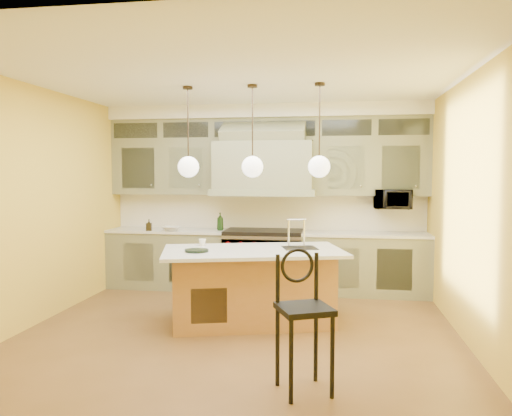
% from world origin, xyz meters
% --- Properties ---
extents(floor, '(5.00, 5.00, 0.00)m').
position_xyz_m(floor, '(0.00, 0.00, 0.00)').
color(floor, brown).
rests_on(floor, ground).
extents(ceiling, '(5.00, 5.00, 0.00)m').
position_xyz_m(ceiling, '(0.00, 0.00, 2.90)').
color(ceiling, white).
rests_on(ceiling, wall_back).
extents(wall_back, '(5.00, 0.00, 5.00)m').
position_xyz_m(wall_back, '(0.00, 2.50, 1.45)').
color(wall_back, gold).
rests_on(wall_back, ground).
extents(wall_front, '(5.00, 0.00, 5.00)m').
position_xyz_m(wall_front, '(0.00, -2.50, 1.45)').
color(wall_front, gold).
rests_on(wall_front, ground).
extents(wall_left, '(0.00, 5.00, 5.00)m').
position_xyz_m(wall_left, '(-2.50, 0.00, 1.45)').
color(wall_left, gold).
rests_on(wall_left, ground).
extents(wall_right, '(0.00, 5.00, 5.00)m').
position_xyz_m(wall_right, '(2.50, 0.00, 1.45)').
color(wall_right, gold).
rests_on(wall_right, ground).
extents(back_cabinetry, '(5.00, 0.77, 2.90)m').
position_xyz_m(back_cabinetry, '(0.00, 2.23, 1.43)').
color(back_cabinetry, gray).
rests_on(back_cabinetry, floor).
extents(range, '(1.20, 0.74, 0.96)m').
position_xyz_m(range, '(0.00, 2.14, 0.49)').
color(range, silver).
rests_on(range, floor).
extents(kitchen_island, '(2.38, 1.68, 1.35)m').
position_xyz_m(kitchen_island, '(0.10, 0.45, 0.47)').
color(kitchen_island, '#9B6937').
rests_on(kitchen_island, floor).
extents(counter_stool, '(0.55, 0.55, 1.20)m').
position_xyz_m(counter_stool, '(0.82, -1.37, 0.68)').
color(counter_stool, black).
rests_on(counter_stool, floor).
extents(microwave, '(0.54, 0.37, 0.30)m').
position_xyz_m(microwave, '(1.95, 2.25, 1.45)').
color(microwave, black).
rests_on(microwave, back_cabinetry).
extents(oil_bottle_a, '(0.11, 0.12, 0.28)m').
position_xyz_m(oil_bottle_a, '(-0.70, 2.15, 1.08)').
color(oil_bottle_a, black).
rests_on(oil_bottle_a, back_cabinetry).
extents(oil_bottle_b, '(0.09, 0.09, 0.18)m').
position_xyz_m(oil_bottle_b, '(-1.79, 1.92, 1.03)').
color(oil_bottle_b, black).
rests_on(oil_bottle_b, back_cabinetry).
extents(fruit_bowl, '(0.31, 0.31, 0.07)m').
position_xyz_m(fruit_bowl, '(-1.44, 1.97, 0.97)').
color(fruit_bowl, silver).
rests_on(fruit_bowl, back_cabinetry).
extents(cup, '(0.09, 0.09, 0.09)m').
position_xyz_m(cup, '(-0.58, 0.62, 0.96)').
color(cup, white).
rests_on(cup, kitchen_island).
extents(pendant_left, '(0.26, 0.26, 1.11)m').
position_xyz_m(pendant_left, '(-0.71, 0.45, 1.95)').
color(pendant_left, '#2D2319').
rests_on(pendant_left, ceiling).
extents(pendant_center, '(0.26, 0.26, 1.11)m').
position_xyz_m(pendant_center, '(0.09, 0.45, 1.95)').
color(pendant_center, '#2D2319').
rests_on(pendant_center, ceiling).
extents(pendant_right, '(0.26, 0.26, 1.11)m').
position_xyz_m(pendant_right, '(0.89, 0.45, 1.95)').
color(pendant_right, '#2D2319').
rests_on(pendant_right, ceiling).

